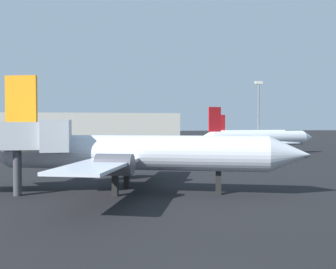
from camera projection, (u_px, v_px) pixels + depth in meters
The scene contains 5 objects.
airplane_at_gate at pixel (130, 153), 34.30m from camera, with size 30.07×23.62×10.81m.
airplane_distant at pixel (258, 139), 75.25m from camera, with size 29.27×19.96×9.34m.
airplane_far_left at pixel (252, 134), 111.95m from camera, with size 28.00×17.63×8.74m.
light_mast_right at pixel (258, 108), 115.10m from camera, with size 2.40×0.50×19.11m.
terminal_building at pixel (70, 127), 142.67m from camera, with size 80.05×22.99×10.02m, color beige.
Camera 1 is at (-4.37, -12.59, 6.28)m, focal length 40.34 mm.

